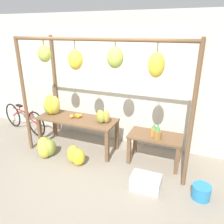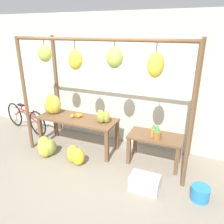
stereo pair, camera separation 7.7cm
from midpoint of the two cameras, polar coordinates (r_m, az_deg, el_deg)
name	(u,v)px [view 1 (the left image)]	position (r m, az deg, el deg)	size (l,w,h in m)	color
ground_plane	(88,175)	(4.12, -6.77, -16.01)	(20.00, 20.00, 0.00)	gray
shop_wall_back	(118,81)	(4.79, 1.16, 8.02)	(8.00, 0.08, 2.80)	beige
stall_awning	(102,73)	(3.84, -3.31, 10.15)	(3.28, 1.19, 2.34)	brown
display_table_main	(77,122)	(4.71, -9.50, -2.72)	(1.70, 0.63, 0.70)	brown
display_table_side	(155,141)	(4.26, 10.70, -7.41)	(1.00, 0.53, 0.59)	brown
banana_pile_on_table	(52,105)	(4.97, -15.95, 1.69)	(0.38, 0.38, 0.42)	gold
orange_pile	(77,116)	(4.67, -9.69, -1.00)	(0.22, 0.20, 0.10)	orange
pineapple_cluster	(156,132)	(4.06, 10.90, -5.13)	(0.22, 0.23, 0.29)	olive
banana_pile_ground_left	(47,148)	(4.73, -17.17, -8.93)	(0.43, 0.44, 0.42)	#9EB247
banana_pile_ground_right	(76,156)	(4.35, -10.00, -11.14)	(0.46, 0.35, 0.37)	yellow
fruit_crate_white	(146,182)	(3.77, 8.20, -17.75)	(0.47, 0.29, 0.25)	silver
blue_bucket	(201,192)	(3.82, 21.70, -18.81)	(0.28, 0.28, 0.22)	teal
parked_bicycle	(24,119)	(5.98, -22.35, -1.63)	(1.60, 0.43, 0.68)	black
papaya_pile	(102,116)	(4.34, -3.15, -1.17)	(0.35, 0.28, 0.27)	#B2993D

